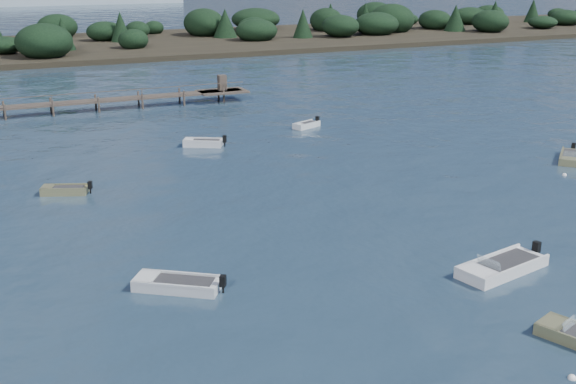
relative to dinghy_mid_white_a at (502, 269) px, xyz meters
name	(u,v)px	position (x,y,z in m)	size (l,w,h in m)	color
ground	(157,86)	(-1.81, 58.63, -0.16)	(400.00, 400.00, 0.00)	#172737
dinghy_mid_white_a	(502,269)	(0.00, 0.00, 0.00)	(5.29, 2.80, 1.21)	silver
tender_far_grey_b	(306,126)	(4.80, 31.64, -0.02)	(2.94, 1.97, 1.00)	silver
tender_far_grey	(65,192)	(-17.34, 20.93, -0.01)	(3.21, 2.11, 1.02)	#71704B
dinghy_mid_grey	(177,286)	(-14.66, 4.51, -0.01)	(4.02, 3.42, 1.07)	silver
dinghy_mid_white_b	(571,158)	(18.04, 13.84, -0.02)	(4.01, 3.84, 1.08)	#71704B
tender_far_white	(203,144)	(-5.57, 29.01, 0.01)	(3.35, 2.53, 1.17)	silver
buoy_a	(572,379)	(-3.85, -8.36, -0.16)	(0.32, 0.32, 0.32)	white
buoy_c	(171,285)	(-14.83, 5.06, -0.16)	(0.32, 0.32, 0.32)	white
buoy_d	(564,175)	(14.67, 11.03, -0.16)	(0.32, 0.32, 0.32)	white
far_headland	(238,31)	(23.19, 98.63, 1.81)	(190.00, 40.00, 5.80)	black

